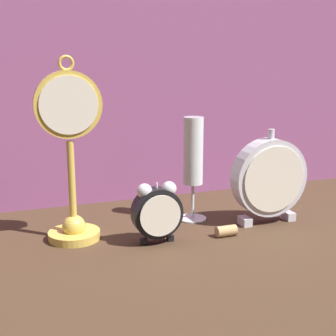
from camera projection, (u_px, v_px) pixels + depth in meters
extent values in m
plane|color=#422D1E|center=(182.00, 243.00, 0.91)|extent=(4.00, 4.00, 0.00)
cube|color=#8E4C7F|center=(133.00, 62.00, 1.13)|extent=(1.56, 0.01, 0.69)
cylinder|color=gold|center=(74.00, 235.00, 0.93)|extent=(0.10, 0.10, 0.02)
sphere|color=gold|center=(74.00, 226.00, 0.93)|extent=(0.05, 0.05, 0.05)
cylinder|color=gold|center=(72.00, 187.00, 0.91)|extent=(0.01, 0.01, 0.18)
cylinder|color=gold|center=(68.00, 105.00, 0.87)|extent=(0.13, 0.02, 0.13)
cylinder|color=silver|center=(69.00, 105.00, 0.86)|extent=(0.11, 0.00, 0.11)
torus|color=gold|center=(66.00, 63.00, 0.86)|extent=(0.03, 0.01, 0.03)
cube|color=black|center=(144.00, 241.00, 0.90)|extent=(0.01, 0.01, 0.01)
cube|color=black|center=(170.00, 238.00, 0.92)|extent=(0.01, 0.01, 0.01)
cylinder|color=black|center=(157.00, 213.00, 0.90)|extent=(0.10, 0.03, 0.10)
cylinder|color=silver|center=(160.00, 215.00, 0.88)|extent=(0.08, 0.00, 0.08)
sphere|color=silver|center=(144.00, 191.00, 0.88)|extent=(0.03, 0.03, 0.03)
sphere|color=silver|center=(169.00, 189.00, 0.90)|extent=(0.03, 0.03, 0.03)
cylinder|color=silver|center=(157.00, 187.00, 0.89)|extent=(0.00, 0.00, 0.02)
cube|color=silver|center=(245.00, 221.00, 1.01)|extent=(0.02, 0.03, 0.02)
cube|color=silver|center=(288.00, 216.00, 1.04)|extent=(0.02, 0.03, 0.02)
cylinder|color=silver|center=(269.00, 177.00, 1.00)|extent=(0.17, 0.04, 0.17)
cylinder|color=silver|center=(274.00, 179.00, 0.98)|extent=(0.14, 0.00, 0.14)
cylinder|color=silver|center=(271.00, 134.00, 0.98)|extent=(0.01, 0.01, 0.02)
cylinder|color=silver|center=(192.00, 218.00, 1.05)|extent=(0.06, 0.06, 0.01)
cylinder|color=silver|center=(193.00, 200.00, 1.04)|extent=(0.01, 0.01, 0.08)
cylinder|color=white|center=(193.00, 151.00, 1.01)|extent=(0.04, 0.04, 0.15)
cylinder|color=beige|center=(193.00, 162.00, 1.02)|extent=(0.04, 0.04, 0.10)
cylinder|color=tan|center=(226.00, 231.00, 0.94)|extent=(0.04, 0.02, 0.02)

